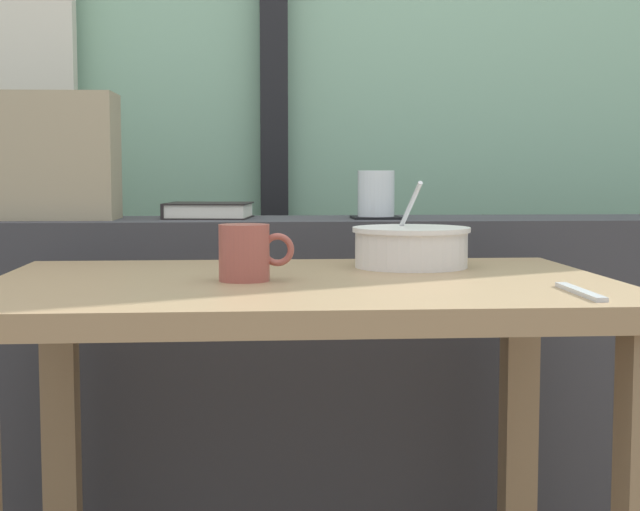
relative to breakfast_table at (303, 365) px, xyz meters
name	(u,v)px	position (x,y,z in m)	size (l,w,h in m)	color
window_divider_post	(274,13)	(-0.01, 1.02, 0.70)	(0.07, 0.05, 2.60)	black
dark_console_ledge	(293,404)	(0.01, 0.57, -0.20)	(2.80, 0.28, 0.80)	#38383D
breakfast_table	(303,365)	(0.00, 0.00, 0.00)	(0.95, 0.66, 0.73)	#826849
coaster_square	(376,218)	(0.19, 0.54, 0.20)	(0.10, 0.10, 0.01)	black
juice_glass	(376,195)	(0.19, 0.54, 0.25)	(0.08, 0.08, 0.10)	white
closed_book	(208,210)	(-0.17, 0.59, 0.21)	(0.19, 0.18, 0.03)	black
throw_pillow	(38,156)	(-0.51, 0.57, 0.33)	(0.32, 0.14, 0.26)	tan
soup_bowl	(411,247)	(0.20, 0.17, 0.17)	(0.20, 0.20, 0.15)	silver
fork_utensil	(580,292)	(0.36, -0.20, 0.14)	(0.02, 0.17, 0.01)	silver
ceramic_mug	(246,253)	(-0.09, -0.02, 0.18)	(0.11, 0.08, 0.08)	#9E4C42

